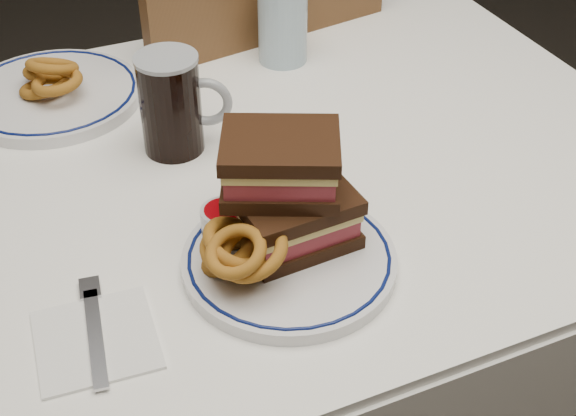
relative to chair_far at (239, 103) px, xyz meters
name	(u,v)px	position (x,y,z in m)	size (l,w,h in m)	color
dining_table	(230,226)	(-0.19, -0.47, 0.09)	(1.27, 0.87, 0.75)	white
chair_far	(239,103)	(0.00, 0.00, 0.00)	(0.54, 0.54, 1.02)	#4F3119
main_plate	(289,260)	(-0.19, -0.69, 0.21)	(0.26, 0.26, 0.02)	silver
reuben_sandwich	(288,191)	(-0.18, -0.66, 0.28)	(0.17, 0.15, 0.14)	black
onion_rings_main	(238,251)	(-0.25, -0.69, 0.25)	(0.10, 0.12, 0.10)	brown
ketchup_ramekin	(223,219)	(-0.24, -0.61, 0.23)	(0.06, 0.06, 0.03)	silver
beer_mug	(173,103)	(-0.24, -0.39, 0.27)	(0.13, 0.09, 0.15)	black
water_glass	(283,24)	(0.01, -0.21, 0.26)	(0.08, 0.08, 0.13)	#9DB9CB
far_plate	(52,95)	(-0.38, -0.19, 0.21)	(0.28, 0.28, 0.02)	silver
onion_rings_far	(50,77)	(-0.37, -0.19, 0.24)	(0.10, 0.13, 0.08)	brown
napkin_fork	(96,337)	(-0.43, -0.71, 0.20)	(0.14, 0.17, 0.01)	white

